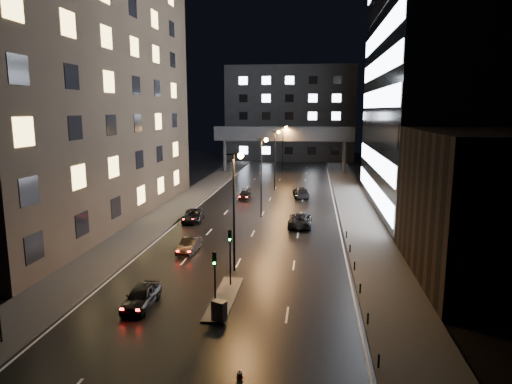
# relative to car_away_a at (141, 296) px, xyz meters

# --- Properties ---
(ground) EXTENTS (160.00, 160.00, 0.00)m
(ground) POSITION_rel_car_away_a_xyz_m (5.22, 39.95, -0.76)
(ground) COLOR black
(ground) RESTS_ON ground
(sidewalk_left) EXTENTS (5.00, 110.00, 0.15)m
(sidewalk_left) POSITION_rel_car_away_a_xyz_m (-7.28, 34.95, -0.68)
(sidewalk_left) COLOR #383533
(sidewalk_left) RESTS_ON ground
(sidewalk_right) EXTENTS (5.00, 110.00, 0.15)m
(sidewalk_right) POSITION_rel_car_away_a_xyz_m (17.72, 34.95, -0.68)
(sidewalk_right) COLOR #383533
(sidewalk_right) RESTS_ON ground
(building_left) EXTENTS (15.00, 48.00, 40.00)m
(building_left) POSITION_rel_car_away_a_xyz_m (-17.28, 23.95, 19.24)
(building_left) COLOR #2D2319
(building_left) RESTS_ON ground
(building_right_low) EXTENTS (10.00, 18.00, 12.00)m
(building_right_low) POSITION_rel_car_away_a_xyz_m (25.22, 8.95, 5.24)
(building_right_low) COLOR black
(building_right_low) RESTS_ON ground
(building_right_glass) EXTENTS (20.00, 36.00, 45.00)m
(building_right_glass) POSITION_rel_car_away_a_xyz_m (30.22, 35.95, 21.74)
(building_right_glass) COLOR black
(building_right_glass) RESTS_ON ground
(building_far) EXTENTS (34.00, 14.00, 25.00)m
(building_far) POSITION_rel_car_away_a_xyz_m (5.22, 97.95, 11.74)
(building_far) COLOR #333335
(building_far) RESTS_ON ground
(skybridge) EXTENTS (30.00, 3.00, 10.00)m
(skybridge) POSITION_rel_car_away_a_xyz_m (5.22, 69.95, 7.58)
(skybridge) COLOR #333335
(skybridge) RESTS_ON ground
(median_island) EXTENTS (1.60, 8.00, 0.15)m
(median_island) POSITION_rel_car_away_a_xyz_m (5.52, 1.95, -0.68)
(median_island) COLOR #383533
(median_island) RESTS_ON ground
(traffic_signal_near) EXTENTS (0.28, 0.34, 4.40)m
(traffic_signal_near) POSITION_rel_car_away_a_xyz_m (5.52, 4.45, 2.33)
(traffic_signal_near) COLOR black
(traffic_signal_near) RESTS_ON median_island
(traffic_signal_far) EXTENTS (0.28, 0.34, 4.40)m
(traffic_signal_far) POSITION_rel_car_away_a_xyz_m (5.52, -1.05, 2.33)
(traffic_signal_far) COLOR black
(traffic_signal_far) RESTS_ON median_island
(bollard_row) EXTENTS (0.12, 25.12, 0.90)m
(bollard_row) POSITION_rel_car_away_a_xyz_m (15.42, 6.45, -0.31)
(bollard_row) COLOR black
(bollard_row) RESTS_ON ground
(streetlight_near) EXTENTS (1.45, 0.50, 10.15)m
(streetlight_near) POSITION_rel_car_away_a_xyz_m (5.38, 7.95, 5.74)
(streetlight_near) COLOR black
(streetlight_near) RESTS_ON ground
(streetlight_mid_a) EXTENTS (1.45, 0.50, 10.15)m
(streetlight_mid_a) POSITION_rel_car_away_a_xyz_m (5.38, 27.95, 5.74)
(streetlight_mid_a) COLOR black
(streetlight_mid_a) RESTS_ON ground
(streetlight_mid_b) EXTENTS (1.45, 0.50, 10.15)m
(streetlight_mid_b) POSITION_rel_car_away_a_xyz_m (5.38, 47.95, 5.74)
(streetlight_mid_b) COLOR black
(streetlight_mid_b) RESTS_ON ground
(streetlight_far) EXTENTS (1.45, 0.50, 10.15)m
(streetlight_far) POSITION_rel_car_away_a_xyz_m (5.38, 67.95, 5.74)
(streetlight_far) COLOR black
(streetlight_far) RESTS_ON ground
(car_away_a) EXTENTS (1.80, 4.46, 1.52)m
(car_away_a) POSITION_rel_car_away_a_xyz_m (0.00, 0.00, 0.00)
(car_away_a) COLOR black
(car_away_a) RESTS_ON ground
(car_away_b) EXTENTS (1.67, 4.24, 1.38)m
(car_away_b) POSITION_rel_car_away_a_xyz_m (-0.01, 12.54, -0.07)
(car_away_b) COLOR black
(car_away_b) RESTS_ON ground
(car_away_c) EXTENTS (2.91, 5.32, 1.41)m
(car_away_c) POSITION_rel_car_away_a_xyz_m (-2.95, 24.75, -0.05)
(car_away_c) COLOR black
(car_away_c) RESTS_ON ground
(car_away_d) EXTENTS (2.03, 4.52, 1.29)m
(car_away_d) POSITION_rel_car_away_a_xyz_m (1.38, 39.65, -0.12)
(car_away_d) COLOR black
(car_away_d) RESTS_ON ground
(car_toward_a) EXTENTS (2.72, 5.81, 1.61)m
(car_toward_a) POSITION_rel_car_away_a_xyz_m (10.33, 23.83, 0.05)
(car_toward_a) COLOR black
(car_toward_a) RESTS_ON ground
(car_toward_b) EXTENTS (2.93, 5.81, 1.62)m
(car_toward_b) POSITION_rel_car_away_a_xyz_m (9.89, 42.05, 0.05)
(car_toward_b) COLOR black
(car_toward_b) RESTS_ON ground
(utility_cabinet) EXTENTS (1.05, 0.87, 1.34)m
(utility_cabinet) POSITION_rel_car_away_a_xyz_m (5.92, -1.75, 0.06)
(utility_cabinet) COLOR #454648
(utility_cabinet) RESTS_ON median_island
(cone_a) EXTENTS (0.42, 0.42, 0.44)m
(cone_a) POSITION_rel_car_away_a_xyz_m (8.22, -7.65, -0.54)
(cone_a) COLOR #E3570B
(cone_a) RESTS_ON ground
(cone_b) EXTENTS (0.45, 0.45, 0.49)m
(cone_b) POSITION_rel_car_away_a_xyz_m (5.24, 0.87, -0.51)
(cone_b) COLOR orange
(cone_b) RESTS_ON ground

